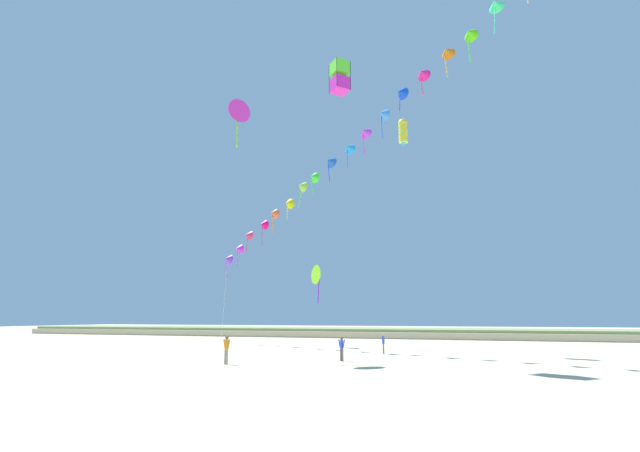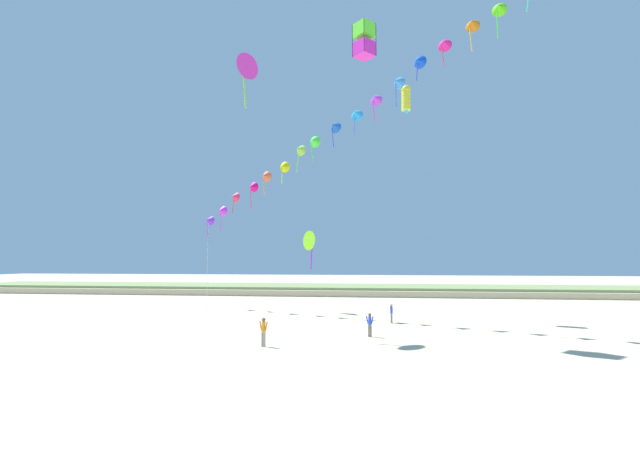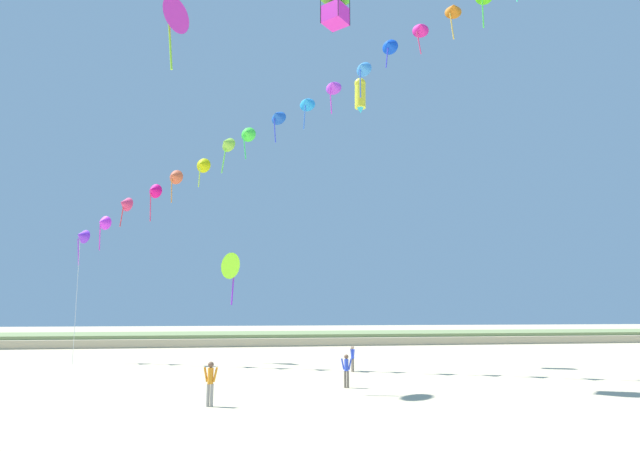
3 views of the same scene
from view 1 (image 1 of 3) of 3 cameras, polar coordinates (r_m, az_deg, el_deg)
name	(u,v)px [view 1 (image 1 of 3)]	position (r m, az deg, el deg)	size (l,w,h in m)	color
ground_plane	(215,377)	(22.81, -13.83, -19.01)	(240.00, 240.00, 0.00)	beige
dune_ridge	(377,332)	(66.19, 7.57, -13.89)	(120.00, 12.94, 1.23)	#BFAE8B
person_near_left	(342,347)	(29.88, 2.90, -15.78)	(0.55, 0.30, 1.62)	#726656
person_near_right	(226,348)	(28.53, -12.36, -15.56)	(0.61, 0.27, 1.75)	gray
person_mid_center	(383,342)	(35.88, 8.43, -15.06)	(0.22, 0.56, 1.59)	#726656
kite_banner_string	(339,154)	(40.94, 2.50, 9.55)	(32.87, 16.68, 26.52)	#7B30E3
large_kite_low_lead	(340,77)	(36.26, 2.64, 19.21)	(1.81, 1.81, 2.54)	#DA24B7
large_kite_mid_trail	(238,112)	(39.29, -10.91, 14.67)	(1.81, 2.08, 4.39)	#E930B7
large_kite_high_solo	(319,275)	(44.83, -0.19, -6.55)	(1.97, 1.95, 3.99)	#8CEA21
large_kite_outer_drift	(403,132)	(43.85, 11.02, 12.25)	(1.25, 1.25, 2.94)	yellow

